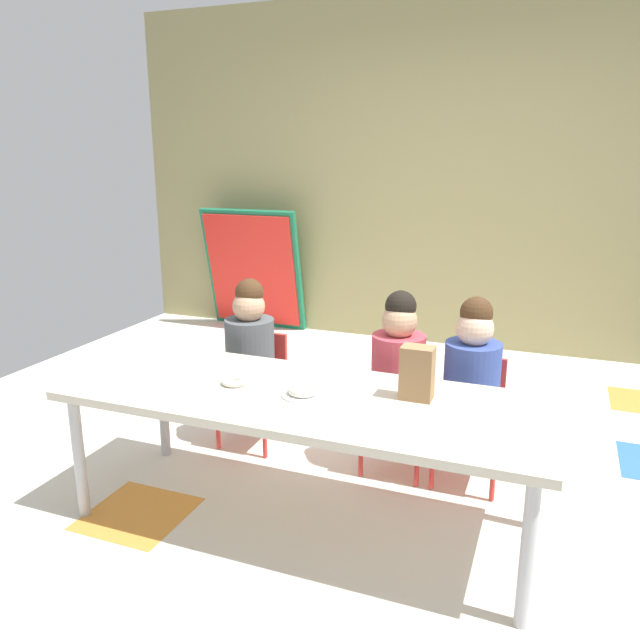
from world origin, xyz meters
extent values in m
cube|color=silver|center=(0.00, 0.00, -0.01)|extent=(5.78, 4.41, 0.02)
cube|color=orange|center=(-0.90, -0.90, 0.00)|extent=(0.43, 0.43, 0.00)
cube|color=tan|center=(0.00, 2.21, 1.37)|extent=(5.78, 0.10, 2.75)
cube|color=beige|center=(-0.19, -0.68, 0.58)|extent=(2.01, 0.74, 0.04)
cylinder|color=#B2B2B7|center=(-1.11, -0.99, 0.28)|extent=(0.05, 0.05, 0.56)
cylinder|color=#B2B2B7|center=(0.74, -0.99, 0.28)|extent=(0.05, 0.05, 0.56)
cylinder|color=#B2B2B7|center=(-1.11, -0.37, 0.28)|extent=(0.05, 0.05, 0.56)
cylinder|color=#B2B2B7|center=(0.74, -0.37, 0.28)|extent=(0.05, 0.05, 0.56)
cube|color=red|center=(-0.74, -0.09, 0.30)|extent=(0.32, 0.30, 0.03)
cube|color=red|center=(-0.74, 0.06, 0.45)|extent=(0.29, 0.02, 0.30)
cylinder|color=#4C5156|center=(-0.74, -0.09, 0.52)|extent=(0.30, 0.30, 0.38)
sphere|color=tan|center=(-0.74, -0.09, 0.78)|extent=(0.17, 0.17, 0.17)
sphere|color=#472D19|center=(-0.74, -0.08, 0.85)|extent=(0.15, 0.15, 0.15)
cylinder|color=red|center=(-0.88, -0.22, 0.15)|extent=(0.02, 0.02, 0.28)
cylinder|color=red|center=(-0.60, -0.22, 0.15)|extent=(0.02, 0.02, 0.28)
cylinder|color=red|center=(-0.88, 0.04, 0.15)|extent=(0.02, 0.02, 0.28)
cylinder|color=red|center=(-0.60, 0.04, 0.15)|extent=(0.02, 0.02, 0.28)
cube|color=red|center=(0.06, -0.09, 0.30)|extent=(0.32, 0.30, 0.03)
cube|color=red|center=(0.06, 0.06, 0.45)|extent=(0.29, 0.02, 0.30)
cylinder|color=#BF3F4C|center=(0.06, -0.09, 0.52)|extent=(0.34, 0.34, 0.38)
sphere|color=tan|center=(0.06, -0.09, 0.78)|extent=(0.17, 0.17, 0.17)
sphere|color=black|center=(0.06, -0.08, 0.85)|extent=(0.15, 0.15, 0.15)
cylinder|color=red|center=(-0.08, -0.22, 0.15)|extent=(0.02, 0.02, 0.28)
cylinder|color=red|center=(0.20, -0.22, 0.15)|extent=(0.02, 0.02, 0.28)
cylinder|color=red|center=(-0.08, 0.04, 0.15)|extent=(0.02, 0.02, 0.28)
cylinder|color=red|center=(0.20, 0.04, 0.15)|extent=(0.02, 0.02, 0.28)
cube|color=red|center=(0.42, -0.09, 0.30)|extent=(0.32, 0.30, 0.03)
cube|color=red|center=(0.42, 0.06, 0.45)|extent=(0.29, 0.02, 0.30)
cylinder|color=#384C99|center=(0.42, -0.09, 0.52)|extent=(0.29, 0.29, 0.38)
sphere|color=beige|center=(0.42, -0.09, 0.78)|extent=(0.17, 0.17, 0.17)
sphere|color=#472D19|center=(0.42, -0.08, 0.85)|extent=(0.15, 0.15, 0.15)
cylinder|color=red|center=(0.28, -0.22, 0.15)|extent=(0.02, 0.02, 0.28)
cylinder|color=red|center=(0.56, -0.22, 0.15)|extent=(0.02, 0.02, 0.28)
cylinder|color=red|center=(0.28, 0.04, 0.15)|extent=(0.02, 0.02, 0.28)
cylinder|color=red|center=(0.56, 0.04, 0.15)|extent=(0.02, 0.02, 0.28)
cube|color=#19724C|center=(-1.80, 2.02, 0.54)|extent=(0.90, 0.28, 1.09)
cube|color=red|center=(-1.80, 1.98, 0.54)|extent=(0.83, 0.23, 0.99)
cube|color=#9E754C|center=(0.26, -0.56, 0.70)|extent=(0.13, 0.09, 0.22)
cylinder|color=white|center=(-0.18, -0.70, 0.60)|extent=(0.18, 0.18, 0.01)
torus|color=white|center=(-0.18, -0.70, 0.62)|extent=(0.13, 0.13, 0.04)
torus|color=white|center=(-0.51, -0.68, 0.61)|extent=(0.12, 0.12, 0.03)
camera|label=1|loc=(0.75, -2.89, 1.56)|focal=35.02mm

